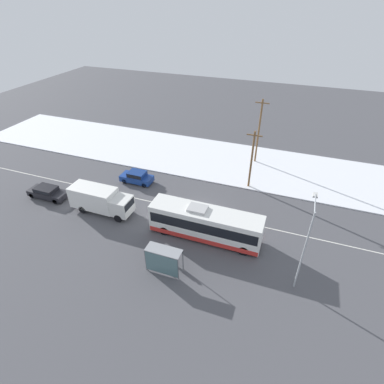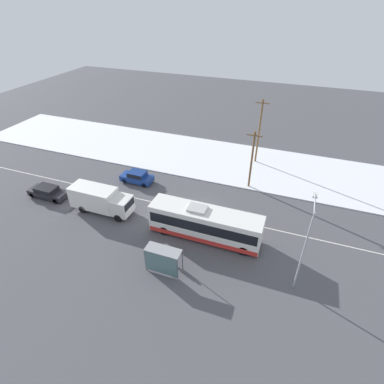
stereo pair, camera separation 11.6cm
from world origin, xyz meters
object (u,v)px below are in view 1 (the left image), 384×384
Objects in this scene: bus_shelter at (163,258)px; utility_pole_roadside at (252,159)px; streetlamp at (307,238)px; box_truck at (100,199)px; city_bus at (205,224)px; parked_car_near_truck at (47,192)px; sedan_car at (137,177)px; utility_pole_snowlot at (259,131)px; pedestrian_at_stop at (169,254)px.

utility_pole_roadside is (4.28, 16.18, 2.21)m from bus_shelter.
bus_shelter is at bearing -165.27° from streetlamp.
box_truck is at bearing 150.96° from bus_shelter.
city_bus is 12.10m from box_truck.
parked_car_near_truck is at bearing -154.40° from utility_pole_roadside.
utility_pole_roadside reaches higher than bus_shelter.
sedan_car is at bearing 154.95° from streetlamp.
bus_shelter is 0.40× the size of streetlamp.
parked_car_near_truck is 0.60× the size of streetlamp.
utility_pole_snowlot is at bearing 83.94° from city_bus.
city_bus is at bearing -0.27° from parked_car_near_truck.
utility_pole_roadside is (-6.59, 13.32, -1.07)m from streetlamp.
bus_shelter reaches higher than sedan_car.
box_truck is at bearing 172.54° from streetlamp.
sedan_car is 14.48m from utility_pole_roadside.
city_bus is 2.33× the size of parked_car_near_truck.
box_truck is 1.70× the size of sedan_car.
utility_pole_roadside is (13.62, 3.87, 3.06)m from sedan_car.
utility_pole_snowlot is (21.50, 17.34, 3.94)m from parked_car_near_truck.
sedan_car is 1.32× the size of bus_shelter.
streetlamp is at bearing -17.06° from city_bus.
sedan_car is 2.52× the size of pedestrian_at_stop.
utility_pole_roadside is (14.37, 10.58, 2.29)m from box_truck.
city_bus reaches higher than sedan_car.
bus_shelter is 0.42× the size of utility_pole_roadside.
bus_shelter reaches higher than pedestrian_at_stop.
city_bus is 11.07m from utility_pole_roadside.
streetlamp reaches higher than pedestrian_at_stop.
box_truck reaches higher than bus_shelter.
utility_pole_roadside is at bearing 116.34° from streetlamp.
utility_pole_snowlot reaches higher than sedan_car.
box_truck is at bearing 156.78° from pedestrian_at_stop.
utility_pole_snowlot reaches higher than streetlamp.
bus_shelter is at bearing -92.17° from pedestrian_at_stop.
sedan_car is 17.43m from utility_pole_snowlot.
pedestrian_at_stop is (10.14, -4.35, -0.60)m from box_truck.
parked_car_near_truck is 0.64× the size of utility_pole_roadside.
city_bus is at bearing 70.24° from bus_shelter.
bus_shelter is at bearing -99.51° from utility_pole_snowlot.
city_bus is 3.54× the size of bus_shelter.
streetlamp is 1.06× the size of utility_pole_roadside.
bus_shelter is 0.34× the size of utility_pole_snowlot.
utility_pole_snowlot is (13.95, 17.42, 3.11)m from box_truck.
box_truck is 0.78× the size of utility_pole_snowlot.
box_truck is at bearing 179.89° from city_bus.
streetlamp reaches higher than utility_pole_roadside.
utility_pole_roadside reaches higher than sedan_car.
parked_car_near_truck is 18.24m from pedestrian_at_stop.
sedan_car is at bearing 127.19° from bus_shelter.
city_bus reaches higher than pedestrian_at_stop.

